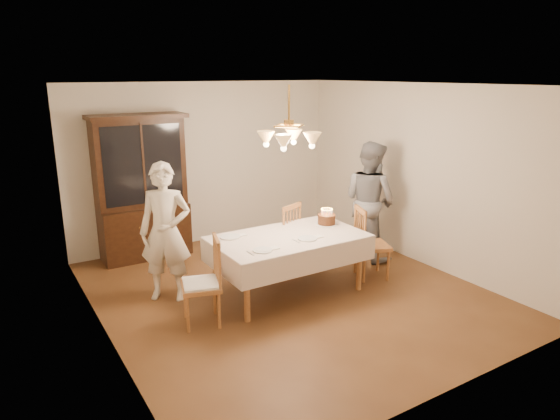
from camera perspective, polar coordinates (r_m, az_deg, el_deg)
ground at (r=6.53m, az=0.93°, el=-9.32°), size 5.00×5.00×0.00m
room_shell at (r=6.04m, az=1.00°, el=4.43°), size 5.00×5.00×5.00m
dining_table at (r=6.27m, az=0.96°, el=-3.65°), size 1.90×1.10×0.76m
china_hutch at (r=7.72m, az=-15.51°, el=2.20°), size 1.38×0.54×2.16m
chair_far_side at (r=7.04m, az=0.18°, el=-3.54°), size 0.56×0.55×1.00m
chair_left_end at (r=5.66m, az=-8.94°, el=-8.53°), size 0.53×0.54×1.00m
chair_right_end at (r=6.94m, az=10.39°, el=-4.10°), size 0.55×0.56×1.00m
elderly_woman at (r=6.22m, az=-12.96°, el=-2.50°), size 0.75×0.69×1.72m
adult_in_grey at (r=7.56m, az=10.19°, el=1.07°), size 0.78×0.95×1.77m
birthday_cake at (r=6.71m, az=5.34°, el=-1.13°), size 0.30×0.30×0.23m
place_setting_near_left at (r=5.75m, az=-1.89°, el=-4.60°), size 0.37×0.23×0.02m
place_setting_near_right at (r=6.15m, az=3.26°, el=-3.26°), size 0.39×0.24×0.02m
place_setting_far_left at (r=6.23m, az=-5.63°, el=-3.06°), size 0.40×0.25×0.02m
chandelier at (r=5.98m, az=1.02°, el=8.15°), size 0.62×0.62×0.73m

